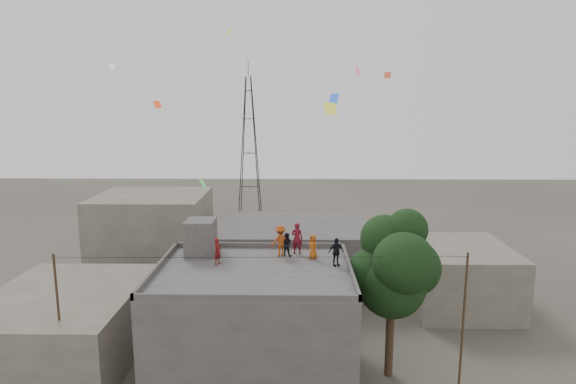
# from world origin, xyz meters

# --- Properties ---
(ground) EXTENTS (140.00, 140.00, 0.00)m
(ground) POSITION_xyz_m (0.00, 0.00, 0.00)
(ground) COLOR #413C35
(ground) RESTS_ON ground
(main_building) EXTENTS (10.00, 8.00, 6.10)m
(main_building) POSITION_xyz_m (0.00, 0.00, 3.05)
(main_building) COLOR #454340
(main_building) RESTS_ON ground
(parapet) EXTENTS (10.00, 8.00, 0.30)m
(parapet) POSITION_xyz_m (0.00, 0.00, 6.25)
(parapet) COLOR #454340
(parapet) RESTS_ON main_building
(stair_head_box) EXTENTS (1.60, 1.80, 2.00)m
(stair_head_box) POSITION_xyz_m (-3.20, 2.60, 7.10)
(stair_head_box) COLOR #454340
(stair_head_box) RESTS_ON main_building
(neighbor_west) EXTENTS (8.00, 10.00, 4.00)m
(neighbor_west) POSITION_xyz_m (-11.00, 2.00, 2.00)
(neighbor_west) COLOR #5E584A
(neighbor_west) RESTS_ON ground
(neighbor_north) EXTENTS (12.00, 9.00, 5.00)m
(neighbor_north) POSITION_xyz_m (2.00, 14.00, 2.50)
(neighbor_north) COLOR #454340
(neighbor_north) RESTS_ON ground
(neighbor_northwest) EXTENTS (9.00, 8.00, 7.00)m
(neighbor_northwest) POSITION_xyz_m (-10.00, 16.00, 3.50)
(neighbor_northwest) COLOR #5E584A
(neighbor_northwest) RESTS_ON ground
(neighbor_east) EXTENTS (7.00, 8.00, 4.40)m
(neighbor_east) POSITION_xyz_m (14.00, 10.00, 2.20)
(neighbor_east) COLOR #5E584A
(neighbor_east) RESTS_ON ground
(tree) EXTENTS (4.90, 4.60, 9.10)m
(tree) POSITION_xyz_m (7.37, 0.60, 6.10)
(tree) COLOR black
(tree) RESTS_ON ground
(utility_line) EXTENTS (20.12, 0.62, 7.40)m
(utility_line) POSITION_xyz_m (0.50, -1.25, 3.83)
(utility_line) COLOR black
(utility_line) RESTS_ON ground
(transmission_tower) EXTENTS (2.97, 2.97, 20.01)m
(transmission_tower) POSITION_xyz_m (-4.00, 40.00, 9.07)
(transmission_tower) COLOR black
(transmission_tower) RESTS_ON ground
(person_red_adult) EXTENTS (0.74, 0.58, 1.80)m
(person_red_adult) POSITION_xyz_m (2.23, 2.80, 7.00)
(person_red_adult) COLOR maroon
(person_red_adult) RESTS_ON main_building
(person_orange_child) EXTENTS (0.74, 0.79, 1.35)m
(person_orange_child) POSITION_xyz_m (3.11, 1.94, 6.78)
(person_orange_child) COLOR #B45314
(person_orange_child) RESTS_ON main_building
(person_dark_child) EXTENTS (0.78, 0.71, 1.31)m
(person_dark_child) POSITION_xyz_m (1.65, 2.45, 6.76)
(person_dark_child) COLOR black
(person_dark_child) RESTS_ON main_building
(person_dark_adult) EXTENTS (0.96, 0.69, 1.51)m
(person_dark_adult) POSITION_xyz_m (4.27, 0.74, 6.85)
(person_dark_adult) COLOR black
(person_dark_adult) RESTS_ON main_building
(person_orange_adult) EXTENTS (1.28, 1.02, 1.73)m
(person_orange_adult) POSITION_xyz_m (1.30, 2.38, 6.97)
(person_orange_adult) COLOR #993D11
(person_orange_adult) RESTS_ON main_building
(person_red_child) EXTENTS (0.52, 0.61, 1.42)m
(person_red_child) POSITION_xyz_m (-1.98, 0.94, 6.81)
(person_red_child) COLOR maroon
(person_red_child) RESTS_ON main_building
(kites) EXTENTS (18.91, 15.71, 12.94)m
(kites) POSITION_xyz_m (0.02, 5.09, 16.37)
(kites) COLOR #E43F18
(kites) RESTS_ON ground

